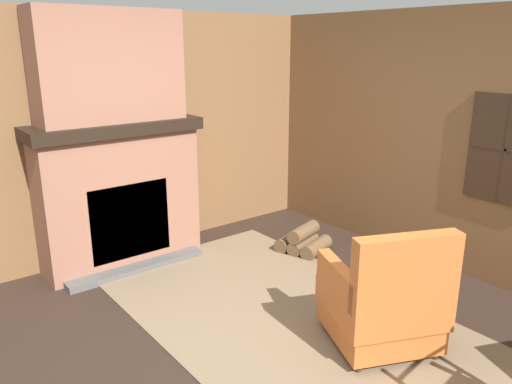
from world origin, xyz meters
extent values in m
plane|color=#2D2119|center=(0.00, 0.00, 0.00)|extent=(14.00, 14.00, 0.00)
cube|color=brown|center=(-2.38, 0.00, 1.19)|extent=(0.06, 5.29, 2.37)
cube|color=brown|center=(0.00, 2.38, 1.19)|extent=(5.29, 0.06, 2.37)
cube|color=#382619|center=(0.34, 2.33, 1.22)|extent=(0.64, 0.02, 0.91)
cube|color=silver|center=(0.34, 2.34, 1.22)|extent=(0.60, 0.01, 0.87)
cube|color=#382619|center=(0.34, 2.33, 1.22)|extent=(0.02, 0.02, 0.87)
cube|color=#382619|center=(0.34, 2.33, 1.22)|extent=(0.60, 0.02, 0.02)
cube|color=#93604C|center=(-2.12, 0.00, 0.63)|extent=(0.45, 1.48, 1.27)
cube|color=black|center=(-1.94, 0.00, 0.47)|extent=(0.08, 0.77, 0.71)
cube|color=#565451|center=(-1.82, 0.00, 0.03)|extent=(0.16, 1.33, 0.06)
cube|color=black|center=(-2.12, 0.00, 1.32)|extent=(0.55, 1.58, 0.11)
cube|color=#93604C|center=(-2.12, 0.00, 1.86)|extent=(0.39, 1.30, 0.98)
cube|color=#7A664C|center=(-0.04, 0.54, 0.01)|extent=(3.89, 1.91, 0.01)
cube|color=#C6662D|center=(0.32, 0.83, 0.18)|extent=(0.87, 0.88, 0.24)
cube|color=#C6662D|center=(0.32, 0.83, 0.33)|extent=(0.92, 0.93, 0.18)
cube|color=#C6662D|center=(0.58, 0.72, 0.67)|extent=(0.40, 0.69, 0.51)
cube|color=#C6662D|center=(0.18, 0.56, 0.52)|extent=(0.60, 0.34, 0.20)
cube|color=#C6662D|center=(0.43, 1.12, 0.52)|extent=(0.60, 0.34, 0.20)
cylinder|color=#332319|center=(-0.04, 0.69, 0.03)|extent=(0.07, 0.07, 0.06)
cylinder|color=#332319|center=(0.19, 1.20, 0.03)|extent=(0.07, 0.07, 0.06)
cylinder|color=#332319|center=(0.46, 0.46, 0.03)|extent=(0.07, 0.07, 0.06)
cylinder|color=#332319|center=(0.69, 0.98, 0.03)|extent=(0.07, 0.07, 0.06)
cylinder|color=brown|center=(-1.35, 1.51, 0.07)|extent=(0.26, 0.44, 0.15)
cylinder|color=brown|center=(-1.21, 1.55, 0.07)|extent=(0.26, 0.44, 0.15)
cylinder|color=brown|center=(-1.06, 1.60, 0.07)|extent=(0.26, 0.44, 0.15)
cylinder|color=brown|center=(-1.21, 1.55, 0.20)|extent=(0.26, 0.44, 0.15)
ellipsoid|color=#B24C42|center=(-2.17, -0.39, 1.43)|extent=(0.12, 0.12, 0.11)
cylinder|color=white|center=(-2.17, -0.39, 1.58)|extent=(0.07, 0.07, 0.20)
cube|color=gray|center=(-2.17, 0.12, 1.45)|extent=(0.17, 0.23, 0.15)
cube|color=silver|center=(-2.08, 0.12, 1.46)|extent=(0.01, 0.04, 0.02)
camera|label=1|loc=(2.23, -1.78, 2.05)|focal=35.00mm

